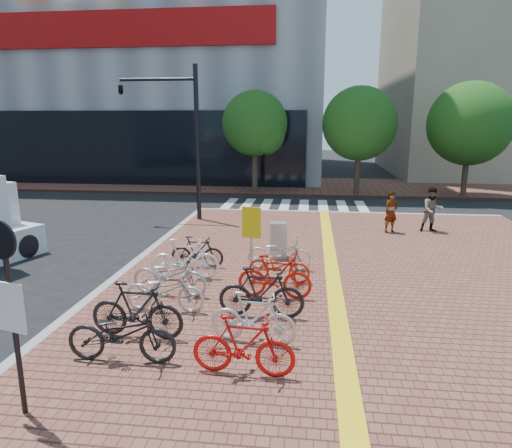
# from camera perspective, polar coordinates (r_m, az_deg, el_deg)

# --- Properties ---
(ground) EXTENTS (120.00, 120.00, 0.00)m
(ground) POSITION_cam_1_polar(r_m,az_deg,el_deg) (10.56, -0.93, -11.77)
(ground) COLOR black
(ground) RESTS_ON ground
(kerb_north) EXTENTS (14.00, 0.25, 0.15)m
(kerb_north) POSITION_cam_1_polar(r_m,az_deg,el_deg) (22.01, 11.11, 1.30)
(kerb_north) COLOR gray
(kerb_north) RESTS_ON ground
(far_sidewalk) EXTENTS (70.00, 8.00, 0.15)m
(far_sidewalk) POSITION_cam_1_polar(r_m,az_deg,el_deg) (30.84, 4.35, 4.78)
(far_sidewalk) COLOR brown
(far_sidewalk) RESTS_ON ground
(department_store) EXTENTS (36.00, 24.27, 28.00)m
(department_store) POSITION_cam_1_polar(r_m,az_deg,el_deg) (45.93, -17.02, 24.40)
(department_store) COLOR gray
(department_store) RESTS_ON ground
(crosswalk) EXTENTS (7.50, 4.00, 0.01)m
(crosswalk) POSITION_cam_1_polar(r_m,az_deg,el_deg) (23.93, 4.79, 2.25)
(crosswalk) COLOR silver
(crosswalk) RESTS_ON ground
(street_trees) EXTENTS (16.20, 4.60, 6.35)m
(street_trees) POSITION_cam_1_polar(r_m,az_deg,el_deg) (27.22, 15.04, 11.82)
(street_trees) COLOR #38281E
(street_trees) RESTS_ON far_sidewalk
(bike_0) EXTENTS (2.01, 0.74, 1.05)m
(bike_0) POSITION_cam_1_polar(r_m,az_deg,el_deg) (8.71, -16.47, -13.05)
(bike_0) COLOR black
(bike_0) RESTS_ON sidewalk
(bike_1) EXTENTS (1.95, 0.64, 1.16)m
(bike_1) POSITION_cam_1_polar(r_m,az_deg,el_deg) (9.49, -14.70, -10.37)
(bike_1) COLOR black
(bike_1) RESTS_ON sidewalk
(bike_2) EXTENTS (1.87, 0.69, 0.97)m
(bike_2) POSITION_cam_1_polar(r_m,az_deg,el_deg) (10.63, -11.37, -8.16)
(bike_2) COLOR silver
(bike_2) RESTS_ON sidewalk
(bike_3) EXTENTS (1.98, 0.85, 1.01)m
(bike_3) POSITION_cam_1_polar(r_m,az_deg,el_deg) (11.55, -10.75, -6.30)
(bike_3) COLOR #AAA9AE
(bike_3) RESTS_ON sidewalk
(bike_4) EXTENTS (1.93, 0.76, 1.13)m
(bike_4) POSITION_cam_1_polar(r_m,az_deg,el_deg) (12.57, -8.87, -4.34)
(bike_4) COLOR white
(bike_4) RESTS_ON sidewalk
(bike_5) EXTENTS (1.57, 0.45, 0.94)m
(bike_5) POSITION_cam_1_polar(r_m,az_deg,el_deg) (13.54, -7.37, -3.45)
(bike_5) COLOR black
(bike_5) RESTS_ON sidewalk
(bike_6) EXTENTS (1.80, 0.60, 1.07)m
(bike_6) POSITION_cam_1_polar(r_m,az_deg,el_deg) (7.97, -1.59, -14.98)
(bike_6) COLOR red
(bike_6) RESTS_ON sidewalk
(bike_7) EXTENTS (1.77, 0.70, 1.04)m
(bike_7) POSITION_cam_1_polar(r_m,az_deg,el_deg) (9.00, -0.38, -11.65)
(bike_7) COLOR silver
(bike_7) RESTS_ON sidewalk
(bike_8) EXTENTS (1.90, 0.56, 1.14)m
(bike_8) POSITION_cam_1_polar(r_m,az_deg,el_deg) (10.08, 0.66, -8.57)
(bike_8) COLOR black
(bike_8) RESTS_ON sidewalk
(bike_9) EXTENTS (1.84, 0.60, 1.09)m
(bike_9) POSITION_cam_1_polar(r_m,az_deg,el_deg) (11.14, 2.35, -6.58)
(bike_9) COLOR red
(bike_9) RESTS_ON sidewalk
(bike_10) EXTENTS (1.75, 0.83, 0.88)m
(bike_10) POSITION_cam_1_polar(r_m,az_deg,el_deg) (12.29, 2.89, -5.21)
(bike_10) COLOR red
(bike_10) RESTS_ON sidewalk
(bike_11) EXTENTS (1.91, 0.77, 0.98)m
(bike_11) POSITION_cam_1_polar(r_m,az_deg,el_deg) (13.26, 2.94, -3.62)
(bike_11) COLOR silver
(bike_11) RESTS_ON sidewalk
(pedestrian_a) EXTENTS (0.69, 0.61, 1.59)m
(pedestrian_a) POSITION_cam_1_polar(r_m,az_deg,el_deg) (18.26, 16.52, 1.43)
(pedestrian_a) COLOR gray
(pedestrian_a) RESTS_ON sidewalk
(pedestrian_b) EXTENTS (0.91, 0.75, 1.73)m
(pedestrian_b) POSITION_cam_1_polar(r_m,az_deg,el_deg) (18.93, 21.17, 1.69)
(pedestrian_b) COLOR #515567
(pedestrian_b) RESTS_ON sidewalk
(utility_box) EXTENTS (0.59, 0.48, 1.13)m
(utility_box) POSITION_cam_1_polar(r_m,az_deg,el_deg) (14.35, 2.75, -2.03)
(utility_box) COLOR #B1B1B6
(utility_box) RESTS_ON sidewalk
(yellow_sign) EXTENTS (0.53, 0.18, 1.96)m
(yellow_sign) POSITION_cam_1_polar(r_m,az_deg,el_deg) (12.43, -0.62, -0.59)
(yellow_sign) COLOR #B7B7BC
(yellow_sign) RESTS_ON sidewalk
(notice_sign) EXTENTS (0.54, 0.19, 2.95)m
(notice_sign) POSITION_cam_1_polar(r_m,az_deg,el_deg) (7.29, -28.50, -7.93)
(notice_sign) COLOR black
(notice_sign) RESTS_ON sidewalk
(traffic_light_pole) EXTENTS (3.49, 1.34, 6.49)m
(traffic_light_pole) POSITION_cam_1_polar(r_m,az_deg,el_deg) (20.19, -11.69, 13.27)
(traffic_light_pole) COLOR black
(traffic_light_pole) RESTS_ON sidewalk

